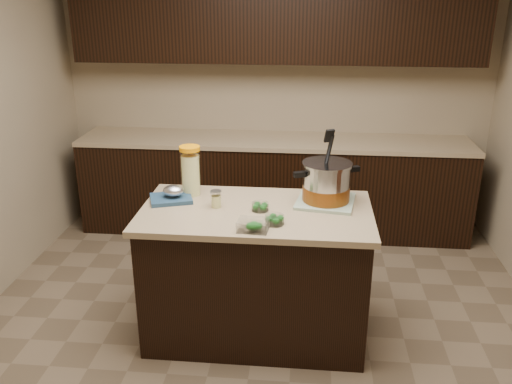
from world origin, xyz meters
TOP-DOWN VIEW (x-y plane):
  - ground_plane at (0.00, 0.00)m, footprint 4.00×4.00m
  - room_shell at (0.00, 0.00)m, footprint 4.04×4.04m
  - back_cabinets at (0.00, 1.74)m, footprint 3.60×0.63m
  - island at (0.00, 0.00)m, footprint 1.46×0.81m
  - dish_towel at (0.44, 0.16)m, footprint 0.41×0.41m
  - stock_pot at (0.44, 0.16)m, footprint 0.43×0.42m
  - lemonade_pitcher at (-0.46, 0.23)m, footprint 0.14×0.14m
  - mason_jar at (-0.26, 0.02)m, footprint 0.09×0.09m
  - broccoli_tub_left at (0.03, -0.01)m, footprint 0.14×0.14m
  - broccoli_tub_right at (0.13, -0.21)m, footprint 0.12×0.12m
  - broccoli_tub_rect at (0.01, -0.30)m, footprint 0.19×0.14m
  - blue_tray at (-0.56, 0.10)m, footprint 0.32×0.29m

SIDE VIEW (x-z plane):
  - ground_plane at x=0.00m, z-range 0.00..0.00m
  - island at x=0.00m, z-range 0.00..0.90m
  - dish_towel at x=0.44m, z-range 0.90..0.92m
  - broccoli_tub_left at x=0.03m, z-range 0.90..0.95m
  - broccoli_tub_right at x=0.13m, z-range 0.90..0.95m
  - broccoli_tub_rect at x=0.01m, z-range 0.90..0.96m
  - blue_tray at x=-0.56m, z-range 0.88..0.99m
  - back_cabinets at x=0.00m, z-range -0.22..2.10m
  - mason_jar at x=-0.26m, z-range 0.89..1.01m
  - stock_pot at x=0.44m, z-range 0.80..1.26m
  - lemonade_pitcher at x=-0.46m, z-range 0.89..1.22m
  - room_shell at x=0.00m, z-range 0.35..3.07m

